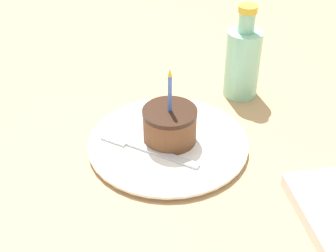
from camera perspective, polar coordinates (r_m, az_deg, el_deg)
The scene contains 5 objects.
ground_plane at distance 0.75m, azimuth -2.02°, elevation -4.67°, with size 2.40×2.40×0.04m.
plate at distance 0.75m, azimuth -0.00°, elevation -2.07°, with size 0.26×0.26×0.01m.
cake_slice at distance 0.73m, azimuth 0.21°, elevation 0.14°, with size 0.09×0.09×0.13m.
fork at distance 0.73m, azimuth -3.18°, elevation -2.61°, with size 0.12×0.14×0.01m.
bottle at distance 0.86m, azimuth 9.08°, elevation 7.86°, with size 0.06×0.06×0.17m.
Camera 1 is at (0.57, -0.07, 0.47)m, focal length 50.00 mm.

